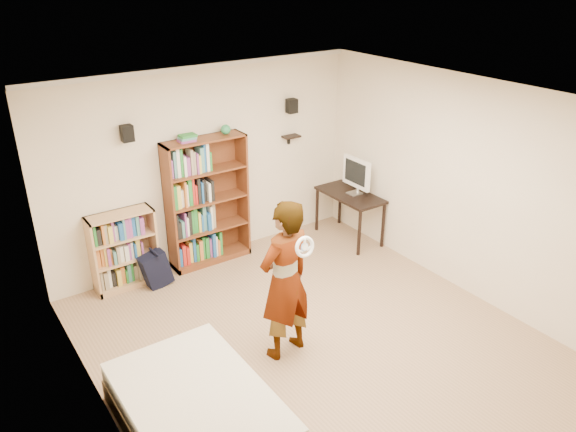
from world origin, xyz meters
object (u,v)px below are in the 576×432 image
at_px(computer_desk, 349,216).
at_px(person, 285,281).
at_px(tall_bookshelf, 208,202).
at_px(daybed, 198,408).
at_px(low_bookshelf, 124,250).

height_order(computer_desk, person, person).
relative_size(tall_bookshelf, computer_desk, 1.67).
height_order(tall_bookshelf, daybed, tall_bookshelf).
bearing_deg(daybed, person, 21.40).
xyz_separation_m(tall_bookshelf, computer_desk, (2.05, -0.58, -0.53)).
bearing_deg(tall_bookshelf, computer_desk, -15.73).
bearing_deg(low_bookshelf, person, -67.82).
bearing_deg(tall_bookshelf, low_bookshelf, 179.53).
distance_m(tall_bookshelf, person, 2.29).
height_order(tall_bookshelf, low_bookshelf, tall_bookshelf).
distance_m(low_bookshelf, person, 2.50).
relative_size(tall_bookshelf, low_bookshelf, 1.73).
height_order(tall_bookshelf, computer_desk, tall_bookshelf).
bearing_deg(person, daybed, 12.25).
height_order(computer_desk, daybed, computer_desk).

